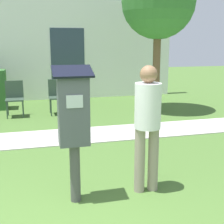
{
  "coord_description": "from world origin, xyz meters",
  "views": [
    {
      "loc": [
        0.15,
        -2.31,
        1.84
      ],
      "look_at": [
        1.05,
        1.1,
        1.05
      ],
      "focal_mm": 50.0,
      "sensor_mm": 36.0,
      "label": 1
    }
  ],
  "objects_px": {
    "parking_meter": "(74,117)",
    "outdoor_chair_right": "(57,94)",
    "person_standing": "(147,119)",
    "outdoor_chair_middle": "(15,96)"
  },
  "relations": [
    {
      "from": "parking_meter",
      "to": "person_standing",
      "type": "bearing_deg",
      "value": 2.67
    },
    {
      "from": "parking_meter",
      "to": "outdoor_chair_right",
      "type": "bearing_deg",
      "value": 87.26
    },
    {
      "from": "person_standing",
      "to": "outdoor_chair_right",
      "type": "relative_size",
      "value": 1.76
    },
    {
      "from": "parking_meter",
      "to": "outdoor_chair_middle",
      "type": "distance_m",
      "value": 4.86
    },
    {
      "from": "outdoor_chair_middle",
      "to": "person_standing",
      "type": "bearing_deg",
      "value": -63.75
    },
    {
      "from": "parking_meter",
      "to": "outdoor_chair_right",
      "type": "distance_m",
      "value": 4.81
    },
    {
      "from": "parking_meter",
      "to": "outdoor_chair_right",
      "type": "xyz_separation_m",
      "value": [
        0.23,
        4.78,
        -0.49
      ]
    },
    {
      "from": "parking_meter",
      "to": "outdoor_chair_middle",
      "type": "bearing_deg",
      "value": 100.04
    },
    {
      "from": "outdoor_chair_right",
      "to": "outdoor_chair_middle",
      "type": "bearing_deg",
      "value": 157.43
    },
    {
      "from": "person_standing",
      "to": "outdoor_chair_middle",
      "type": "bearing_deg",
      "value": 72.36
    }
  ]
}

